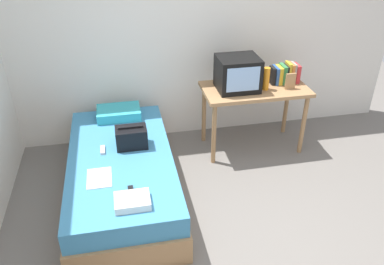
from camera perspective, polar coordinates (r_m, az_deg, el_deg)
name	(u,v)px	position (r m, az deg, el deg)	size (l,w,h in m)	color
ground_plane	(227,244)	(3.52, 5.14, -15.82)	(8.00, 8.00, 0.00)	slate
wall_back	(183,29)	(4.54, -1.24, 14.79)	(5.20, 0.10, 2.60)	silver
bed	(122,175)	(3.91, -10.09, -6.16)	(1.00, 2.00, 0.47)	#9E754C
desk	(254,96)	(4.45, 9.07, 5.32)	(1.16, 0.60, 0.76)	#9E754C
tv	(238,73)	(4.28, 6.65, 8.51)	(0.44, 0.39, 0.36)	black
water_bottle	(266,79)	(4.34, 10.73, 7.69)	(0.07, 0.07, 0.25)	orange
book_row	(285,74)	(4.57, 13.31, 8.31)	(0.32, 0.17, 0.23)	black
picture_frame	(290,81)	(4.42, 14.11, 7.24)	(0.11, 0.02, 0.18)	#9E754C
pillow	(119,113)	(4.42, -10.59, 2.85)	(0.47, 0.32, 0.10)	#33A8B7
handbag	(131,137)	(3.84, -8.79, -0.69)	(0.30, 0.20, 0.22)	black
magazine	(99,178)	(3.51, -13.32, -6.44)	(0.21, 0.29, 0.01)	white
remote_dark	(131,192)	(3.30, -8.87, -8.56)	(0.04, 0.16, 0.02)	black
remote_silver	(103,150)	(3.87, -12.84, -2.48)	(0.04, 0.14, 0.02)	#B7B7BC
folded_towel	(132,201)	(3.17, -8.66, -9.84)	(0.28, 0.22, 0.06)	white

